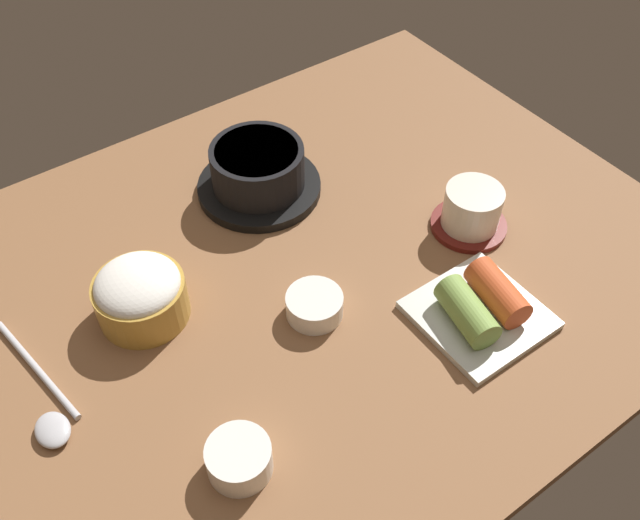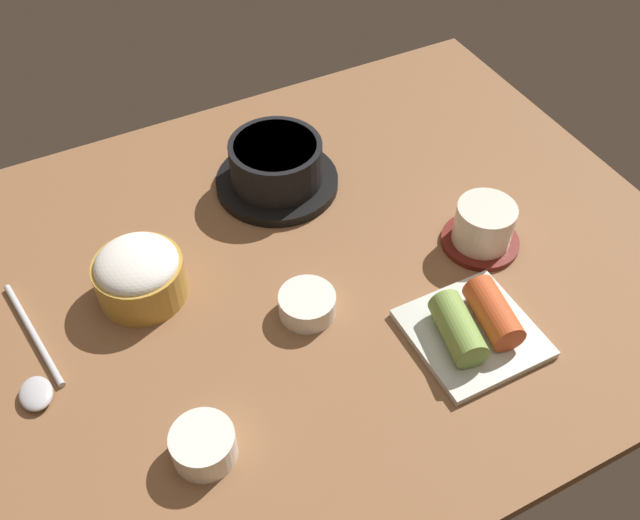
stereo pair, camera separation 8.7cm
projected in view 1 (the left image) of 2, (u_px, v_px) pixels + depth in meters
The scene contains 8 objects.
dining_table at pixel (298, 278), 90.54cm from camera, with size 100.00×76.00×2.00cm, color brown.
stone_pot at pixel (258, 172), 97.76cm from camera, with size 17.49×17.49×7.42cm.
rice_bowl at pixel (140, 294), 82.68cm from camera, with size 10.97×10.97×7.31cm.
tea_cup_with_saucer at pixel (472, 210), 93.09cm from camera, with size 10.30×10.30×6.50cm.
banchan_cup_center at pixel (314, 305), 84.27cm from camera, with size 6.96×6.96×2.98cm.
kimchi_plate at pixel (481, 307), 83.57cm from camera, with size 14.23×14.23×5.00cm.
side_bowl_near at pixel (239, 458), 70.55cm from camera, with size 6.76×6.76×3.66cm.
spoon at pixel (47, 408), 75.97cm from camera, with size 4.97×19.86×1.35cm.
Camera 1 is at (-32.14, -49.70, 69.61)cm, focal length 39.43 mm.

